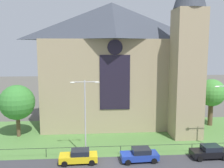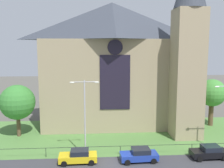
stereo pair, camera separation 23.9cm
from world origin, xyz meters
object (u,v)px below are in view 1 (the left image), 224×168
tree_right_far (211,93)px  parked_car_black (209,152)px  church_building (117,63)px  parked_car_blue (140,155)px  streetlamp_near (85,109)px  parked_car_yellow (79,156)px  tree_left_far (17,102)px

tree_right_far → parked_car_black: 14.53m
church_building → parked_car_black: (9.45, -14.96, -9.53)m
tree_right_far → parked_car_blue: size_ratio=1.79×
streetlamp_near → parked_car_yellow: size_ratio=2.14×
parked_car_black → tree_left_far: bearing=-22.5°
church_building → parked_car_yellow: church_building is taller
streetlamp_near → parked_car_blue: bearing=-16.0°
tree_left_far → streetlamp_near: streetlamp_near is taller
church_building → parked_car_blue: 17.98m
church_building → parked_car_yellow: 18.72m
church_building → streetlamp_near: (-4.92, -13.44, -4.57)m
parked_car_blue → parked_car_black: bearing=178.8°
tree_right_far → parked_car_yellow: bearing=-149.0°
tree_left_far → parked_car_yellow: 13.85m
church_building → tree_left_far: size_ratio=3.46×
tree_left_far → streetlamp_near: bearing=-38.4°
tree_right_far → streetlamp_near: (-20.22, -10.94, 0.32)m
parked_car_blue → parked_car_black: same height
church_building → streetlamp_near: bearing=-110.1°
parked_car_yellow → parked_car_black: 15.09m
church_building → tree_right_far: (15.30, -2.50, -4.90)m
tree_right_far → parked_car_yellow: tree_right_far is taller
streetlamp_near → parked_car_black: 15.27m
parked_car_yellow → church_building: bearing=-111.9°
tree_left_far → parked_car_blue: bearing=-31.0°
tree_right_far → tree_left_far: size_ratio=1.02×
tree_left_far → parked_car_blue: tree_left_far is taller
parked_car_yellow → parked_car_black: size_ratio=1.00×
church_building → tree_right_far: church_building is taller
streetlamp_near → parked_car_black: bearing=-6.1°
tree_right_far → tree_left_far: 30.26m
tree_left_far → parked_car_black: size_ratio=1.77×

